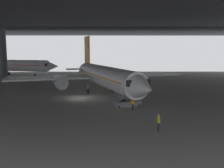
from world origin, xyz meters
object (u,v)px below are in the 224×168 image
object	(u,v)px
airplane_main	(103,76)
crew_worker_near_nose	(159,122)
airplane_distant	(9,65)
baggage_tug	(110,85)
boarding_stairs	(128,101)
crew_worker_by_stairs	(133,103)

from	to	relation	value
airplane_main	crew_worker_near_nose	size ratio (longest dim) A/B	20.21
airplane_distant	baggage_tug	xyz separation A→B (m)	(31.40, -24.81, -2.77)
baggage_tug	crew_worker_near_nose	bearing A→B (deg)	-80.63
boarding_stairs	crew_worker_near_nose	size ratio (longest dim) A/B	2.75
airplane_main	boarding_stairs	size ratio (longest dim) A/B	7.34
airplane_distant	boarding_stairs	bearing A→B (deg)	-51.02
crew_worker_near_nose	baggage_tug	xyz separation A→B (m)	(-4.62, 28.01, -0.41)
crew_worker_near_nose	baggage_tug	distance (m)	28.39
crew_worker_near_nose	airplane_main	bearing A→B (deg)	106.27
airplane_distant	baggage_tug	bearing A→B (deg)	-38.31
airplane_distant	airplane_main	bearing A→B (deg)	-47.55
crew_worker_near_nose	airplane_distant	world-z (taller)	airplane_distant
airplane_main	crew_worker_by_stairs	world-z (taller)	airplane_main
airplane_main	crew_worker_near_nose	distance (m)	20.68
baggage_tug	airplane_distant	bearing A→B (deg)	141.69
airplane_main	baggage_tug	xyz separation A→B (m)	(1.14, 8.28, -2.80)
boarding_stairs	baggage_tug	world-z (taller)	boarding_stairs
airplane_main	boarding_stairs	world-z (taller)	airplane_main
crew_worker_near_nose	airplane_distant	bearing A→B (deg)	124.30
airplane_main	crew_worker_near_nose	bearing A→B (deg)	-73.73
baggage_tug	crew_worker_by_stairs	bearing A→B (deg)	-81.63
airplane_distant	baggage_tug	distance (m)	40.12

